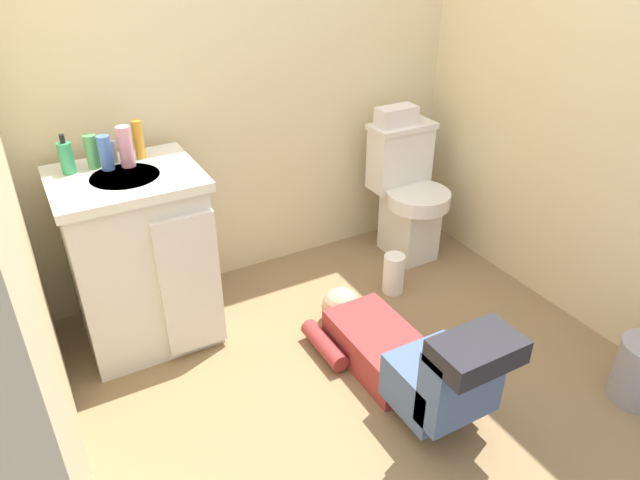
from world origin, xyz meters
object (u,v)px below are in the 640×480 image
faucet (114,152)px  soap_dispenser (66,158)px  bottle_pink (126,147)px  paper_towel_roll (394,274)px  bottle_blue (106,153)px  vanity_cabinet (140,258)px  person_plumber (405,356)px  bottle_amber (139,140)px  toilet (407,194)px  bottle_green (92,152)px  tissue_box (396,116)px

faucet → soap_dispenser: soap_dispenser is taller
bottle_pink → paper_towel_roll: size_ratio=0.80×
bottle_blue → vanity_cabinet: bearing=-62.9°
vanity_cabinet → person_plumber: (0.82, -0.88, -0.24)m
faucet → bottle_amber: size_ratio=0.59×
bottle_blue → faucet: bearing=53.1°
person_plumber → bottle_amber: 1.45m
person_plumber → toilet: bearing=53.7°
faucet → paper_towel_roll: faucet is taller
toilet → bottle_green: bottle_green is taller
faucet → bottle_blue: 0.07m
bottle_amber → paper_towel_roll: bottle_amber is taller
bottle_blue → paper_towel_roll: 1.52m
bottle_amber → bottle_pink: bearing=-137.1°
faucet → bottle_pink: size_ratio=0.58×
toilet → bottle_pink: bearing=178.6°
bottle_pink → bottle_amber: bearing=42.9°
tissue_box → bottle_pink: bottle_pink is taller
toilet → bottle_green: 1.68m
tissue_box → bottle_green: bearing=-179.9°
person_plumber → bottle_blue: bottle_blue is taller
paper_towel_roll → bottle_green: bearing=162.5°
bottle_green → bottle_blue: 0.06m
bottle_green → tissue_box: bearing=0.1°
faucet → soap_dispenser: size_ratio=0.60×
toilet → paper_towel_roll: (-0.30, -0.32, -0.26)m
vanity_cabinet → bottle_pink: size_ratio=4.75×
paper_towel_roll → toilet: bearing=46.8°
faucet → paper_towel_roll: bearing=-19.2°
bottle_green → paper_towel_roll: 1.57m
toilet → bottle_blue: (-1.55, 0.04, 0.52)m
bottle_amber → tissue_box: bearing=-0.4°
faucet → paper_towel_roll: size_ratio=0.46×
vanity_cabinet → bottle_green: size_ratio=5.77×
bottle_green → paper_towel_roll: (1.29, -0.41, -0.78)m
tissue_box → soap_dispenser: 1.65m
person_plumber → bottle_green: bearing=131.9°
toilet → bottle_amber: (-1.40, 0.10, 0.54)m
bottle_pink → toilet: bearing=-1.4°
toilet → person_plumber: size_ratio=0.70×
bottle_blue → paper_towel_roll: size_ratio=0.67×
bottle_green → bottle_pink: 0.14m
soap_dispenser → bottle_green: 0.10m
faucet → bottle_pink: bottle_pink is taller
vanity_cabinet → soap_dispenser: 0.52m
vanity_cabinet → faucet: size_ratio=8.20×
vanity_cabinet → bottle_pink: 0.50m
vanity_cabinet → tissue_box: (1.46, 0.14, 0.38)m
faucet → tissue_box: (1.46, -0.01, -0.07)m
soap_dispenser → bottle_green: bearing=4.9°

